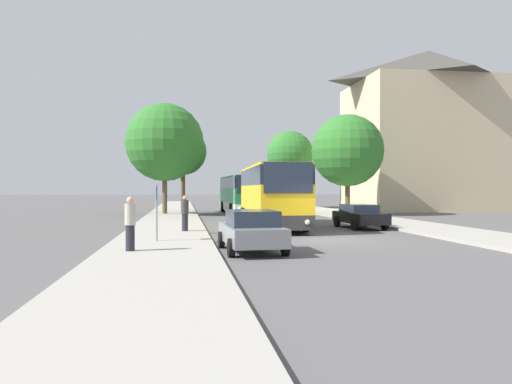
{
  "coord_description": "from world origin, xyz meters",
  "views": [
    {
      "loc": [
        -6.18,
        -20.77,
        2.25
      ],
      "look_at": [
        -0.8,
        15.71,
        1.96
      ],
      "focal_mm": 35.0,
      "sensor_mm": 36.0,
      "label": 1
    }
  ],
  "objects_px": {
    "bus_middle": "(241,194)",
    "tree_left_near": "(183,152)",
    "bus_front": "(271,195)",
    "tree_right_near": "(290,154)",
    "parked_car_left_curb": "(252,230)",
    "parked_car_right_near": "(360,216)",
    "tree_left_far": "(165,142)",
    "tree_right_mid": "(348,151)",
    "pedestrian_waiting_near": "(185,213)",
    "pedestrian_waiting_far": "(130,223)",
    "bus_stop_sign": "(157,206)"
  },
  "relations": [
    {
      "from": "parked_car_right_near",
      "to": "bus_middle",
      "type": "bearing_deg",
      "value": -77.36
    },
    {
      "from": "tree_left_near",
      "to": "bus_front",
      "type": "bearing_deg",
      "value": -74.52
    },
    {
      "from": "bus_front",
      "to": "parked_car_right_near",
      "type": "bearing_deg",
      "value": -15.33
    },
    {
      "from": "bus_front",
      "to": "pedestrian_waiting_far",
      "type": "height_order",
      "value": "bus_front"
    },
    {
      "from": "parked_car_right_near",
      "to": "tree_right_mid",
      "type": "xyz_separation_m",
      "value": [
        3.65,
        12.79,
        4.63
      ]
    },
    {
      "from": "pedestrian_waiting_far",
      "to": "bus_middle",
      "type": "bearing_deg",
      "value": 112.85
    },
    {
      "from": "pedestrian_waiting_near",
      "to": "tree_right_mid",
      "type": "bearing_deg",
      "value": -67.07
    },
    {
      "from": "bus_middle",
      "to": "tree_right_near",
      "type": "height_order",
      "value": "tree_right_near"
    },
    {
      "from": "bus_middle",
      "to": "parked_car_right_near",
      "type": "relative_size",
      "value": 2.54
    },
    {
      "from": "bus_stop_sign",
      "to": "tree_left_far",
      "type": "distance_m",
      "value": 22.03
    },
    {
      "from": "parked_car_left_curb",
      "to": "tree_right_mid",
      "type": "distance_m",
      "value": 25.15
    },
    {
      "from": "bus_middle",
      "to": "pedestrian_waiting_far",
      "type": "bearing_deg",
      "value": -106.18
    },
    {
      "from": "pedestrian_waiting_near",
      "to": "tree_right_near",
      "type": "height_order",
      "value": "tree_right_near"
    },
    {
      "from": "bus_front",
      "to": "tree_left_far",
      "type": "xyz_separation_m",
      "value": [
        -6.51,
        13.55,
        4.16
      ]
    },
    {
      "from": "bus_front",
      "to": "tree_left_near",
      "type": "height_order",
      "value": "tree_left_near"
    },
    {
      "from": "pedestrian_waiting_near",
      "to": "pedestrian_waiting_far",
      "type": "xyz_separation_m",
      "value": [
        -1.85,
        -7.5,
        0.05
      ]
    },
    {
      "from": "bus_front",
      "to": "bus_stop_sign",
      "type": "distance_m",
      "value": 10.07
    },
    {
      "from": "parked_car_right_near",
      "to": "tree_left_far",
      "type": "distance_m",
      "value": 19.53
    },
    {
      "from": "parked_car_right_near",
      "to": "tree_right_near",
      "type": "height_order",
      "value": "tree_right_near"
    },
    {
      "from": "parked_car_left_curb",
      "to": "bus_middle",
      "type": "bearing_deg",
      "value": 81.58
    },
    {
      "from": "parked_car_left_curb",
      "to": "tree_left_far",
      "type": "distance_m",
      "value": 25.23
    },
    {
      "from": "parked_car_right_near",
      "to": "pedestrian_waiting_far",
      "type": "bearing_deg",
      "value": 37.22
    },
    {
      "from": "bus_middle",
      "to": "tree_right_near",
      "type": "bearing_deg",
      "value": 56.56
    },
    {
      "from": "bus_stop_sign",
      "to": "pedestrian_waiting_far",
      "type": "relative_size",
      "value": 1.24
    },
    {
      "from": "bus_front",
      "to": "tree_right_near",
      "type": "relative_size",
      "value": 1.34
    },
    {
      "from": "tree_left_far",
      "to": "tree_right_near",
      "type": "distance_m",
      "value": 19.01
    },
    {
      "from": "tree_left_far",
      "to": "tree_right_near",
      "type": "height_order",
      "value": "tree_left_far"
    },
    {
      "from": "parked_car_right_near",
      "to": "pedestrian_waiting_near",
      "type": "distance_m",
      "value": 9.93
    },
    {
      "from": "pedestrian_waiting_far",
      "to": "parked_car_right_near",
      "type": "bearing_deg",
      "value": 77.01
    },
    {
      "from": "pedestrian_waiting_near",
      "to": "parked_car_left_curb",
      "type": "bearing_deg",
      "value": 172.42
    },
    {
      "from": "bus_middle",
      "to": "parked_car_left_curb",
      "type": "xyz_separation_m",
      "value": [
        -2.69,
        -26.53,
        -1.0
      ]
    },
    {
      "from": "bus_middle",
      "to": "tree_left_far",
      "type": "distance_m",
      "value": 8.12
    },
    {
      "from": "bus_middle",
      "to": "tree_left_near",
      "type": "height_order",
      "value": "tree_left_near"
    },
    {
      "from": "bus_stop_sign",
      "to": "tree_right_mid",
      "type": "bearing_deg",
      "value": 53.15
    },
    {
      "from": "bus_front",
      "to": "tree_right_near",
      "type": "xyz_separation_m",
      "value": [
        6.96,
        26.96,
        4.24
      ]
    },
    {
      "from": "parked_car_left_curb",
      "to": "parked_car_right_near",
      "type": "bearing_deg",
      "value": 48.98
    },
    {
      "from": "bus_front",
      "to": "tree_right_mid",
      "type": "height_order",
      "value": "tree_right_mid"
    },
    {
      "from": "bus_middle",
      "to": "tree_left_far",
      "type": "height_order",
      "value": "tree_left_far"
    },
    {
      "from": "parked_car_left_curb",
      "to": "tree_right_near",
      "type": "relative_size",
      "value": 0.49
    },
    {
      "from": "parked_car_left_curb",
      "to": "tree_right_near",
      "type": "bearing_deg",
      "value": 73.12
    },
    {
      "from": "bus_front",
      "to": "tree_left_far",
      "type": "distance_m",
      "value": 15.6
    },
    {
      "from": "pedestrian_waiting_near",
      "to": "tree_left_near",
      "type": "xyz_separation_m",
      "value": [
        -0.08,
        21.76,
        4.57
      ]
    },
    {
      "from": "pedestrian_waiting_near",
      "to": "tree_left_far",
      "type": "distance_m",
      "value": 17.96
    },
    {
      "from": "bus_middle",
      "to": "tree_right_near",
      "type": "xyz_separation_m",
      "value": [
        6.91,
        11.25,
        4.33
      ]
    },
    {
      "from": "bus_front",
      "to": "tree_right_near",
      "type": "distance_m",
      "value": 28.16
    },
    {
      "from": "pedestrian_waiting_near",
      "to": "tree_right_mid",
      "type": "distance_m",
      "value": 20.48
    },
    {
      "from": "bus_stop_sign",
      "to": "pedestrian_waiting_far",
      "type": "xyz_separation_m",
      "value": [
        -0.71,
        -3.11,
        -0.48
      ]
    },
    {
      "from": "parked_car_right_near",
      "to": "bus_front",
      "type": "bearing_deg",
      "value": -20.1
    },
    {
      "from": "bus_front",
      "to": "bus_middle",
      "type": "relative_size",
      "value": 1.04
    },
    {
      "from": "tree_right_near",
      "to": "tree_left_near",
      "type": "bearing_deg",
      "value": -143.62
    }
  ]
}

